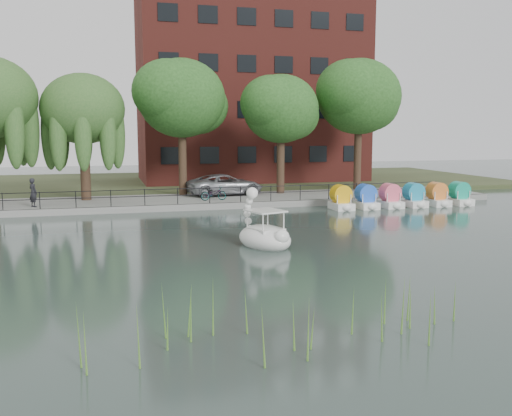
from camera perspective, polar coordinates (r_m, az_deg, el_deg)
name	(u,v)px	position (r m, az deg, el deg)	size (l,w,h in m)	color
ground_plane	(270,253)	(23.15, 1.40, -4.54)	(120.00, 120.00, 0.00)	#3C4E48
promenade	(202,201)	(38.52, -5.40, 0.71)	(40.00, 6.00, 0.40)	gray
kerb	(210,207)	(35.64, -4.59, 0.14)	(40.00, 0.25, 0.40)	gray
land_strip	(176,183)	(52.29, -8.02, 2.53)	(60.00, 22.00, 0.36)	#47512D
railing	(210,191)	(35.72, -4.67, 1.68)	(32.00, 0.05, 1.00)	black
apartment_building	(250,81)	(53.54, -0.58, 12.56)	(20.00, 10.07, 18.00)	#4C1E16
willow_mid	(83,109)	(38.70, -16.94, 9.41)	(5.32, 5.32, 8.15)	#473323
broadleaf_center	(182,99)	(40.10, -7.46, 10.78)	(6.00, 6.00, 9.25)	#473323
broadleaf_right	(281,109)	(41.13, 2.51, 9.82)	(5.40, 5.40, 8.32)	#473323
broadleaf_far	(359,97)	(44.49, 10.26, 10.86)	(6.30, 6.30, 9.71)	#473323
minivan	(225,183)	(39.97, -3.09, 2.50)	(6.09, 2.80, 1.70)	gray
bicycle	(214,193)	(37.14, -4.27, 1.54)	(1.72, 0.60, 1.00)	gray
pedestrian	(33,190)	(36.26, -21.40, 1.65)	(0.71, 0.48, 1.98)	black
swan_boat	(264,233)	(24.51, 0.79, -2.56)	(2.67, 3.34, 2.46)	white
pedal_boat_row	(402,198)	(37.94, 14.40, 1.01)	(9.65, 1.70, 1.40)	white
reed_bank	(452,303)	(15.46, 19.05, -9.01)	(24.00, 2.40, 1.20)	#669938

